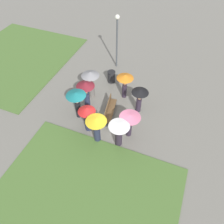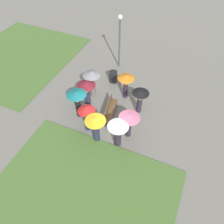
{
  "view_description": "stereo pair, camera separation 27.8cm",
  "coord_description": "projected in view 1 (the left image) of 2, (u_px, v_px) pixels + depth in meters",
  "views": [
    {
      "loc": [
        -7.62,
        -3.42,
        10.16
      ],
      "look_at": [
        0.21,
        -0.27,
        0.83
      ],
      "focal_mm": 35.0,
      "sensor_mm": 36.0,
      "label": 1
    },
    {
      "loc": [
        -7.51,
        -3.67,
        10.16
      ],
      "look_at": [
        0.21,
        -0.27,
        0.83
      ],
      "focal_mm": 35.0,
      "sensor_mm": 36.0,
      "label": 2
    }
  ],
  "objects": [
    {
      "name": "crowd_person_maroon",
      "position": [
        86.0,
        89.0,
        13.08
      ],
      "size": [
        1.11,
        1.11,
        1.89
      ],
      "rotation": [
        0.0,
        0.0,
        3.24
      ],
      "color": "#282D47",
      "rests_on": "ground_plane"
    },
    {
      "name": "trash_bin",
      "position": [
        111.0,
        77.0,
        15.36
      ],
      "size": [
        0.57,
        0.57,
        0.86
      ],
      "color": "#232326",
      "rests_on": "ground_plane"
    },
    {
      "name": "ground_plane",
      "position": [
        107.0,
        122.0,
        13.13
      ],
      "size": [
        90.0,
        90.0,
        0.0
      ],
      "primitive_type": "plane",
      "color": "slate"
    },
    {
      "name": "crowd_person_white",
      "position": [
        119.0,
        130.0,
        11.18
      ],
      "size": [
        1.11,
        1.11,
        1.77
      ],
      "rotation": [
        0.0,
        0.0,
        4.46
      ],
      "color": "#2D2333",
      "rests_on": "ground_plane"
    },
    {
      "name": "crowd_person_teal",
      "position": [
        77.0,
        99.0,
        12.41
      ],
      "size": [
        1.15,
        1.15,
        1.94
      ],
      "rotation": [
        0.0,
        0.0,
        4.49
      ],
      "color": "black",
      "rests_on": "ground_plane"
    },
    {
      "name": "lamp_post",
      "position": [
        117.0,
        35.0,
        15.02
      ],
      "size": [
        0.32,
        0.32,
        3.99
      ],
      "color": "#474C51",
      "rests_on": "ground_plane"
    },
    {
      "name": "crowd_person_yellow",
      "position": [
        96.0,
        125.0,
        11.3
      ],
      "size": [
        1.12,
        1.12,
        1.84
      ],
      "rotation": [
        0.0,
        0.0,
        1.52
      ],
      "color": "#282D47",
      "rests_on": "ground_plane"
    },
    {
      "name": "crowd_person_grey",
      "position": [
        91.0,
        79.0,
        13.65
      ],
      "size": [
        1.13,
        1.13,
        1.97
      ],
      "rotation": [
        0.0,
        0.0,
        0.63
      ],
      "color": "slate",
      "rests_on": "ground_plane"
    },
    {
      "name": "crowd_person_orange",
      "position": [
        125.0,
        80.0,
        13.62
      ],
      "size": [
        1.07,
        1.07,
        1.81
      ],
      "rotation": [
        0.0,
        0.0,
        2.15
      ],
      "color": "#2D2333",
      "rests_on": "ground_plane"
    },
    {
      "name": "crowd_person_black",
      "position": [
        140.0,
        95.0,
        12.79
      ],
      "size": [
        1.01,
        1.01,
        1.81
      ],
      "rotation": [
        0.0,
        0.0,
        3.1
      ],
      "color": "#2D2333",
      "rests_on": "ground_plane"
    },
    {
      "name": "lawn_patch_near",
      "position": [
        73.0,
        221.0,
        9.39
      ],
      "size": [
        8.61,
        8.47,
        0.06
      ],
      "color": "#4C7033",
      "rests_on": "ground_plane"
    },
    {
      "name": "lawn_patch_far",
      "position": [
        15.0,
        59.0,
        17.54
      ],
      "size": [
        9.62,
        8.24,
        0.06
      ],
      "color": "#4C7033",
      "rests_on": "ground_plane"
    },
    {
      "name": "crowd_person_pink",
      "position": [
        130.0,
        120.0,
        11.58
      ],
      "size": [
        1.15,
        1.15,
        1.69
      ],
      "rotation": [
        0.0,
        0.0,
        0.81
      ],
      "color": "#2D2333",
      "rests_on": "ground_plane"
    },
    {
      "name": "park_bench",
      "position": [
        109.0,
        110.0,
        13.17
      ],
      "size": [
        2.04,
        0.77,
        0.9
      ],
      "rotation": [
        0.0,
        0.0,
        0.18
      ],
      "color": "brown",
      "rests_on": "ground_plane"
    },
    {
      "name": "crowd_person_red",
      "position": [
        87.0,
        115.0,
        11.92
      ],
      "size": [
        0.97,
        0.97,
        1.77
      ],
      "rotation": [
        0.0,
        0.0,
        2.08
      ],
      "color": "#282D47",
      "rests_on": "ground_plane"
    }
  ]
}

